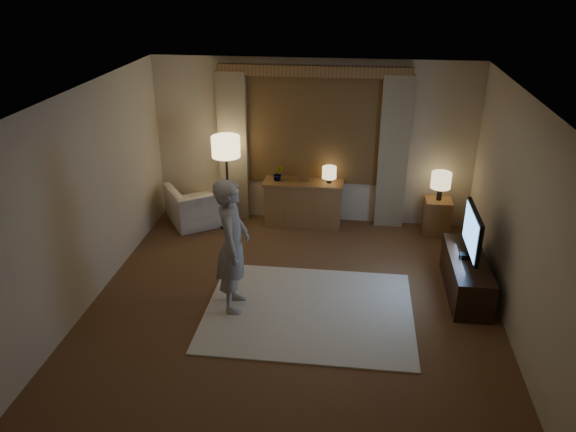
% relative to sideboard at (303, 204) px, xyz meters
% --- Properties ---
extents(room, '(5.04, 5.54, 2.64)m').
position_rel_sideboard_xyz_m(room, '(0.11, -2.00, 0.98)').
color(room, brown).
rests_on(room, ground).
extents(rug, '(2.50, 2.00, 0.02)m').
position_rel_sideboard_xyz_m(rug, '(0.32, -2.47, -0.34)').
color(rug, beige).
rests_on(rug, floor).
extents(sideboard, '(1.20, 0.40, 0.70)m').
position_rel_sideboard_xyz_m(sideboard, '(0.00, 0.00, 0.00)').
color(sideboard, brown).
rests_on(sideboard, floor).
extents(picture_frame, '(0.16, 0.02, 0.20)m').
position_rel_sideboard_xyz_m(picture_frame, '(-0.00, 0.00, 0.45)').
color(picture_frame, brown).
rests_on(picture_frame, sideboard).
extents(plant, '(0.17, 0.13, 0.30)m').
position_rel_sideboard_xyz_m(plant, '(-0.40, 0.00, 0.50)').
color(plant, '#999999').
rests_on(plant, sideboard).
extents(table_lamp_sideboard, '(0.22, 0.22, 0.30)m').
position_rel_sideboard_xyz_m(table_lamp_sideboard, '(0.40, 0.00, 0.55)').
color(table_lamp_sideboard, black).
rests_on(table_lamp_sideboard, sideboard).
extents(floor_lamp, '(0.43, 0.43, 1.49)m').
position_rel_sideboard_xyz_m(floor_lamp, '(-1.17, -0.21, 0.90)').
color(floor_lamp, black).
rests_on(floor_lamp, floor).
extents(armchair, '(1.30, 1.27, 0.64)m').
position_rel_sideboard_xyz_m(armchair, '(-1.63, -0.16, -0.03)').
color(armchair, beige).
rests_on(armchair, floor).
extents(side_table, '(0.40, 0.40, 0.56)m').
position_rel_sideboard_xyz_m(side_table, '(2.09, -0.05, -0.07)').
color(side_table, brown).
rests_on(side_table, floor).
extents(table_lamp_side, '(0.30, 0.30, 0.44)m').
position_rel_sideboard_xyz_m(table_lamp_side, '(2.09, -0.05, 0.52)').
color(table_lamp_side, black).
rests_on(table_lamp_side, side_table).
extents(tv_stand, '(0.45, 1.40, 0.50)m').
position_rel_sideboard_xyz_m(tv_stand, '(2.26, -1.79, -0.10)').
color(tv_stand, black).
rests_on(tv_stand, floor).
extents(tv, '(0.22, 0.90, 0.65)m').
position_rel_sideboard_xyz_m(tv, '(2.26, -1.79, 0.51)').
color(tv, black).
rests_on(tv, tv_stand).
extents(person, '(0.44, 0.63, 1.66)m').
position_rel_sideboard_xyz_m(person, '(-0.59, -2.48, 0.50)').
color(person, '#B4AEA6').
rests_on(person, rug).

